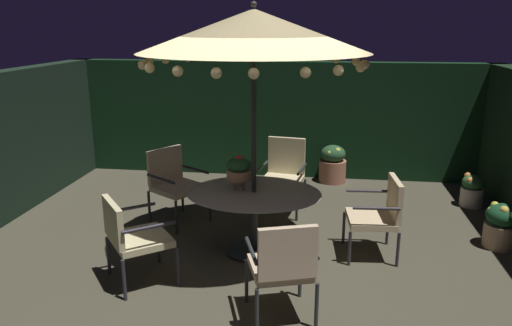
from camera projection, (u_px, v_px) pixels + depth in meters
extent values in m
cube|color=#464232|center=(248.00, 264.00, 5.61)|extent=(7.43, 7.34, 0.02)
cube|color=black|center=(278.00, 119.00, 8.69)|extent=(7.43, 0.30, 2.01)
cylinder|color=#292E32|center=(254.00, 250.00, 5.90)|extent=(0.66, 0.66, 0.03)
cylinder|color=#292E32|center=(254.00, 223.00, 5.80)|extent=(0.09, 0.09, 0.73)
ellipsoid|color=#B5AA99|center=(254.00, 193.00, 5.70)|extent=(1.56, 1.31, 0.03)
cylinder|color=#2C2F2E|center=(254.00, 151.00, 5.56)|extent=(0.06, 0.06, 2.48)
cone|color=tan|center=(254.00, 31.00, 5.20)|extent=(2.51, 2.51, 0.45)
sphere|color=#2C2F2E|center=(254.00, 4.00, 5.13)|extent=(0.07, 0.07, 0.07)
sphere|color=#F9DB8C|center=(365.00, 64.00, 5.10)|extent=(0.10, 0.10, 0.10)
sphere|color=#F9DB8C|center=(356.00, 61.00, 5.51)|extent=(0.10, 0.10, 0.10)
sphere|color=#F9DB8C|center=(336.00, 59.00, 5.90)|extent=(0.10, 0.10, 0.10)
sphere|color=#F9DB8C|center=(311.00, 57.00, 6.19)|extent=(0.10, 0.10, 0.10)
sphere|color=#F9DB8C|center=(282.00, 56.00, 6.37)|extent=(0.10, 0.10, 0.10)
sphere|color=#F9DB8C|center=(252.00, 56.00, 6.42)|extent=(0.10, 0.10, 0.10)
sphere|color=#F9DB8C|center=(218.00, 57.00, 6.33)|extent=(0.10, 0.10, 0.10)
sphere|color=#F9DB8C|center=(188.00, 58.00, 6.09)|extent=(0.10, 0.10, 0.10)
sphere|color=#F9DB8C|center=(165.00, 60.00, 5.80)|extent=(0.10, 0.10, 0.10)
sphere|color=#F9DB8C|center=(149.00, 62.00, 5.43)|extent=(0.10, 0.10, 0.10)
sphere|color=#F9DB8C|center=(143.00, 65.00, 5.04)|extent=(0.10, 0.10, 0.10)
sphere|color=#F9DB8C|center=(150.00, 68.00, 4.70)|extent=(0.10, 0.10, 0.10)
sphere|color=#F9DB8C|center=(178.00, 71.00, 4.37)|extent=(0.10, 0.10, 0.10)
sphere|color=#F9DB8C|center=(216.00, 73.00, 4.21)|extent=(0.10, 0.10, 0.10)
sphere|color=#F9DB8C|center=(254.00, 74.00, 4.17)|extent=(0.10, 0.10, 0.10)
sphere|color=#F9DB8C|center=(305.00, 73.00, 4.26)|extent=(0.10, 0.10, 0.10)
sphere|color=#F9DB8C|center=(338.00, 70.00, 4.45)|extent=(0.10, 0.10, 0.10)
sphere|color=#F9DB8C|center=(361.00, 67.00, 4.78)|extent=(0.10, 0.10, 0.10)
cylinder|color=tan|center=(239.00, 184.00, 5.75)|extent=(0.13, 0.13, 0.13)
cylinder|color=tan|center=(239.00, 174.00, 5.72)|extent=(0.29, 0.29, 0.11)
ellipsoid|color=#275E31|center=(239.00, 165.00, 5.69)|extent=(0.28, 0.28, 0.17)
sphere|color=red|center=(239.00, 159.00, 5.67)|extent=(0.10, 0.10, 0.10)
cylinder|color=#2A2E2E|center=(297.00, 206.00, 6.76)|extent=(0.04, 0.04, 0.43)
cylinder|color=#2A2E2E|center=(257.00, 202.00, 6.91)|extent=(0.04, 0.04, 0.43)
cylinder|color=#2A2E2E|center=(305.00, 193.00, 7.27)|extent=(0.04, 0.04, 0.43)
cylinder|color=#2A2E2E|center=(268.00, 190.00, 7.42)|extent=(0.04, 0.04, 0.43)
cube|color=beige|center=(282.00, 181.00, 7.02)|extent=(0.63, 0.62, 0.07)
cube|color=beige|center=(287.00, 156.00, 7.18)|extent=(0.55, 0.14, 0.54)
cylinder|color=#2A2E2E|center=(302.00, 169.00, 6.89)|extent=(0.12, 0.53, 0.04)
cylinder|color=#2A2E2E|center=(263.00, 166.00, 7.05)|extent=(0.12, 0.53, 0.04)
cylinder|color=#312D30|center=(210.00, 206.00, 6.73)|extent=(0.04, 0.04, 0.46)
cylinder|color=#312D30|center=(176.00, 218.00, 6.31)|extent=(0.04, 0.04, 0.46)
cylinder|color=#312D30|center=(183.00, 196.00, 7.10)|extent=(0.04, 0.04, 0.46)
cylinder|color=#312D30|center=(149.00, 207.00, 6.67)|extent=(0.04, 0.04, 0.46)
cube|color=beige|center=(179.00, 188.00, 6.63)|extent=(0.78, 0.79, 0.07)
cube|color=beige|center=(165.00, 165.00, 6.73)|extent=(0.36, 0.50, 0.47)
cylinder|color=#312D30|center=(195.00, 169.00, 6.79)|extent=(0.47, 0.33, 0.04)
cylinder|color=#312D30|center=(161.00, 179.00, 6.36)|extent=(0.47, 0.33, 0.04)
cylinder|color=#2C2A33|center=(158.00, 245.00, 5.57)|extent=(0.04, 0.04, 0.43)
cylinder|color=#2C2A33|center=(178.00, 267.00, 5.07)|extent=(0.04, 0.04, 0.43)
cylinder|color=#2C2A33|center=(108.00, 256.00, 5.30)|extent=(0.04, 0.04, 0.43)
cylinder|color=#2C2A33|center=(124.00, 280.00, 4.80)|extent=(0.04, 0.04, 0.43)
cube|color=beige|center=(141.00, 239.00, 5.12)|extent=(0.80, 0.80, 0.07)
cube|color=beige|center=(113.00, 222.00, 4.92)|extent=(0.40, 0.49, 0.42)
cylinder|color=#2C2A33|center=(131.00, 208.00, 5.30)|extent=(0.45, 0.36, 0.04)
cylinder|color=#2C2A33|center=(149.00, 227.00, 4.80)|extent=(0.45, 0.36, 0.04)
cylinder|color=#2B2E30|center=(247.00, 281.00, 4.77)|extent=(0.04, 0.04, 0.45)
cylinder|color=#2B2E30|center=(300.00, 276.00, 4.86)|extent=(0.04, 0.04, 0.45)
cylinder|color=#2B2E30|center=(257.00, 312.00, 4.25)|extent=(0.04, 0.04, 0.45)
cylinder|color=#2B2E30|center=(317.00, 306.00, 4.34)|extent=(0.04, 0.04, 0.45)
cube|color=beige|center=(280.00, 268.00, 4.48)|extent=(0.67, 0.67, 0.07)
cube|color=beige|center=(288.00, 253.00, 4.16)|extent=(0.51, 0.22, 0.47)
cylinder|color=#2B2E30|center=(251.00, 250.00, 4.38)|extent=(0.20, 0.51, 0.04)
cylinder|color=#2B2E30|center=(309.00, 246.00, 4.48)|extent=(0.20, 0.51, 0.04)
cylinder|color=#302C34|center=(350.00, 248.00, 5.50)|extent=(0.04, 0.04, 0.41)
cylinder|color=#302C34|center=(344.00, 228.00, 6.06)|extent=(0.04, 0.04, 0.41)
cylinder|color=#302C34|center=(398.00, 250.00, 5.47)|extent=(0.04, 0.04, 0.41)
cylinder|color=#302C34|center=(388.00, 229.00, 6.03)|extent=(0.04, 0.04, 0.41)
cube|color=beige|center=(371.00, 219.00, 5.70)|extent=(0.57, 0.61, 0.07)
cube|color=beige|center=(395.00, 198.00, 5.62)|extent=(0.10, 0.56, 0.46)
cylinder|color=#302C34|center=(377.00, 208.00, 5.36)|extent=(0.51, 0.08, 0.04)
cylinder|color=#302C34|center=(368.00, 191.00, 5.91)|extent=(0.51, 0.08, 0.04)
cylinder|color=#A6674F|center=(332.00, 171.00, 8.46)|extent=(0.46, 0.46, 0.38)
ellipsoid|color=#274B2A|center=(333.00, 154.00, 8.37)|extent=(0.42, 0.42, 0.30)
sphere|color=#F6D359|center=(339.00, 151.00, 8.38)|extent=(0.10, 0.10, 0.10)
sphere|color=yellow|center=(336.00, 151.00, 8.45)|extent=(0.07, 0.07, 0.07)
sphere|color=#DECA45|center=(329.00, 149.00, 8.49)|extent=(0.08, 0.08, 0.08)
sphere|color=yellow|center=(328.00, 149.00, 8.34)|extent=(0.09, 0.09, 0.09)
sphere|color=yellow|center=(329.00, 153.00, 8.22)|extent=(0.07, 0.07, 0.07)
sphere|color=yellow|center=(338.00, 151.00, 8.26)|extent=(0.11, 0.11, 0.11)
cylinder|color=beige|center=(471.00, 197.00, 7.33)|extent=(0.33, 0.33, 0.28)
ellipsoid|color=#2C5F2E|center=(473.00, 182.00, 7.27)|extent=(0.31, 0.31, 0.22)
sphere|color=orange|center=(479.00, 181.00, 7.26)|extent=(0.10, 0.10, 0.10)
sphere|color=orange|center=(468.00, 176.00, 7.33)|extent=(0.10, 0.10, 0.10)
sphere|color=orange|center=(470.00, 181.00, 7.20)|extent=(0.10, 0.10, 0.10)
cylinder|color=tan|center=(500.00, 235.00, 5.98)|extent=(0.40, 0.40, 0.30)
ellipsoid|color=#184526|center=(503.00, 215.00, 5.91)|extent=(0.40, 0.40, 0.28)
sphere|color=#EED855|center=(504.00, 208.00, 5.98)|extent=(0.07, 0.07, 0.07)
sphere|color=yellow|center=(495.00, 205.00, 5.98)|extent=(0.10, 0.10, 0.10)
sphere|color=#F9C253|center=(490.00, 210.00, 5.94)|extent=(0.07, 0.07, 0.07)
sphere|color=#E4BE4C|center=(504.00, 210.00, 5.80)|extent=(0.10, 0.10, 0.10)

